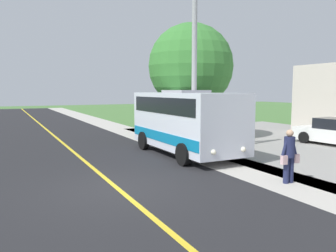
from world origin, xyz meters
TOP-DOWN VIEW (x-y plane):
  - ground_plane at (0.00, 0.00)m, footprint 120.00×120.00m
  - road_surface at (0.00, 0.00)m, footprint 8.00×100.00m
  - sidewalk at (-5.20, 0.00)m, footprint 2.40×100.00m
  - road_centre_line at (0.00, 0.00)m, footprint 0.16×100.00m
  - shuttle_bus_front at (-4.55, -3.78)m, footprint 2.75×6.73m
  - pedestrian_with_bags at (-5.10, 1.96)m, footprint 0.72×0.34m
  - street_light_pole at (-4.88, -3.78)m, footprint 1.97×0.24m
  - tree_curbside at (-7.40, -8.21)m, footprint 5.15×5.15m

SIDE VIEW (x-z plane):
  - ground_plane at x=0.00m, z-range 0.00..0.00m
  - sidewalk at x=-5.20m, z-range 0.00..0.01m
  - road_surface at x=0.00m, z-range 0.00..0.01m
  - road_centre_line at x=0.00m, z-range 0.01..0.01m
  - pedestrian_with_bags at x=-5.10m, z-range 0.06..1.79m
  - shuttle_bus_front at x=-4.55m, z-range 0.15..3.11m
  - tree_curbside at x=-7.40m, z-range 0.91..7.91m
  - street_light_pole at x=-4.88m, z-range 0.41..8.85m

